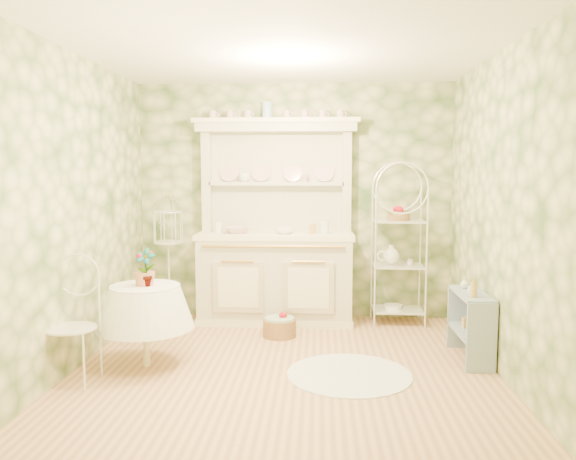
# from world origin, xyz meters

# --- Properties ---
(floor) EXTENTS (3.60, 3.60, 0.00)m
(floor) POSITION_xyz_m (0.00, 0.00, 0.00)
(floor) COLOR tan
(floor) RESTS_ON ground
(ceiling) EXTENTS (3.60, 3.60, 0.00)m
(ceiling) POSITION_xyz_m (0.00, 0.00, 2.70)
(ceiling) COLOR white
(ceiling) RESTS_ON floor
(wall_left) EXTENTS (3.60, 3.60, 0.00)m
(wall_left) POSITION_xyz_m (-1.80, 0.00, 1.35)
(wall_left) COLOR beige
(wall_left) RESTS_ON floor
(wall_right) EXTENTS (3.60, 3.60, 0.00)m
(wall_right) POSITION_xyz_m (1.80, 0.00, 1.35)
(wall_right) COLOR beige
(wall_right) RESTS_ON floor
(wall_back) EXTENTS (3.60, 3.60, 0.00)m
(wall_back) POSITION_xyz_m (0.00, 1.80, 1.35)
(wall_back) COLOR beige
(wall_back) RESTS_ON floor
(wall_front) EXTENTS (3.60, 3.60, 0.00)m
(wall_front) POSITION_xyz_m (0.00, -1.80, 1.35)
(wall_front) COLOR beige
(wall_front) RESTS_ON floor
(kitchen_dresser) EXTENTS (1.87, 0.61, 2.29)m
(kitchen_dresser) POSITION_xyz_m (-0.20, 1.52, 1.15)
(kitchen_dresser) COLOR beige
(kitchen_dresser) RESTS_ON floor
(bakers_rack) EXTENTS (0.57, 0.41, 1.80)m
(bakers_rack) POSITION_xyz_m (1.17, 1.54, 0.90)
(bakers_rack) COLOR white
(bakers_rack) RESTS_ON floor
(side_shelf) EXTENTS (0.29, 0.74, 0.63)m
(side_shelf) POSITION_xyz_m (1.66, 0.31, 0.31)
(side_shelf) COLOR #8BA0B3
(side_shelf) RESTS_ON floor
(round_table) EXTENTS (0.80, 0.80, 0.69)m
(round_table) POSITION_xyz_m (-1.21, -0.02, 0.34)
(round_table) COLOR white
(round_table) RESTS_ON floor
(cafe_chair) EXTENTS (0.43, 0.43, 0.87)m
(cafe_chair) POSITION_xyz_m (-1.68, -0.45, 0.44)
(cafe_chair) COLOR white
(cafe_chair) RESTS_ON floor
(birdcage_stand) EXTENTS (0.35, 0.35, 1.35)m
(birdcage_stand) POSITION_xyz_m (-1.39, 1.43, 0.68)
(birdcage_stand) COLOR white
(birdcage_stand) RESTS_ON floor
(floor_basket) EXTENTS (0.39, 0.39, 0.22)m
(floor_basket) POSITION_xyz_m (-0.11, 0.93, 0.11)
(floor_basket) COLOR olive
(floor_basket) RESTS_ON floor
(lace_rug) EXTENTS (1.35, 1.35, 0.01)m
(lace_rug) POSITION_xyz_m (0.55, -0.14, 0.00)
(lace_rug) COLOR white
(lace_rug) RESTS_ON floor
(bowl_floral) EXTENTS (0.36, 0.36, 0.07)m
(bowl_floral) POSITION_xyz_m (-0.64, 1.52, 1.02)
(bowl_floral) COLOR white
(bowl_floral) RESTS_ON kitchen_dresser
(bowl_white) EXTENTS (0.27, 0.27, 0.07)m
(bowl_white) POSITION_xyz_m (-0.09, 1.46, 1.02)
(bowl_white) COLOR white
(bowl_white) RESTS_ON kitchen_dresser
(cup_left) EXTENTS (0.17, 0.17, 0.10)m
(cup_left) POSITION_xyz_m (-0.56, 1.68, 1.61)
(cup_left) COLOR white
(cup_left) RESTS_ON kitchen_dresser
(cup_right) EXTENTS (0.11, 0.11, 0.08)m
(cup_right) POSITION_xyz_m (0.13, 1.67, 1.61)
(cup_right) COLOR white
(cup_right) RESTS_ON kitchen_dresser
(potted_geranium) EXTENTS (0.17, 0.12, 0.33)m
(potted_geranium) POSITION_xyz_m (-1.19, -0.06, 0.85)
(potted_geranium) COLOR #3F7238
(potted_geranium) RESTS_ON round_table
(bottle_amber) EXTENTS (0.08, 0.08, 0.17)m
(bottle_amber) POSITION_xyz_m (1.63, 0.13, 0.68)
(bottle_amber) COLOR #BF9244
(bottle_amber) RESTS_ON side_shelf
(bottle_blue) EXTENTS (0.06, 0.06, 0.10)m
(bottle_blue) POSITION_xyz_m (1.64, 0.27, 0.65)
(bottle_blue) COLOR #98BEDF
(bottle_blue) RESTS_ON side_shelf
(bottle_glass) EXTENTS (0.08, 0.08, 0.10)m
(bottle_glass) POSITION_xyz_m (1.64, 0.50, 0.65)
(bottle_glass) COLOR silver
(bottle_glass) RESTS_ON side_shelf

